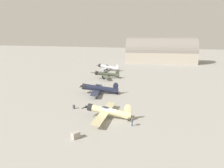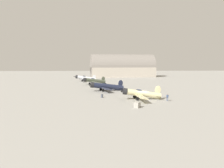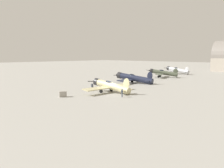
% 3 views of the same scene
% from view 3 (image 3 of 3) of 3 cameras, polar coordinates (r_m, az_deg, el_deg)
% --- Properties ---
extents(ground_plane, '(400.00, 400.00, 0.00)m').
position_cam_3_polar(ground_plane, '(55.81, -0.00, -1.84)').
color(ground_plane, gray).
extents(airplane_foreground, '(9.95, 13.37, 3.30)m').
position_cam_3_polar(airplane_foreground, '(55.95, -0.39, -0.39)').
color(airplane_foreground, beige).
rests_on(airplane_foreground, ground_plane).
extents(airplane_mid_apron, '(10.95, 12.85, 3.41)m').
position_cam_3_polar(airplane_mid_apron, '(73.78, 4.50, 1.23)').
color(airplane_mid_apron, '#1E2338').
rests_on(airplane_mid_apron, ground_plane).
extents(airplane_far_line, '(10.47, 11.26, 3.19)m').
position_cam_3_polar(airplane_far_line, '(93.08, 10.52, 2.33)').
color(airplane_far_line, '#4C5442').
rests_on(airplane_far_line, ground_plane).
extents(airplane_outer_stand, '(10.49, 13.48, 3.03)m').
position_cam_3_polar(airplane_outer_stand, '(109.74, 13.38, 2.86)').
color(airplane_outer_stand, '#B7BABF').
rests_on(airplane_outer_stand, ground_plane).
extents(ground_crew_mechanic, '(0.41, 0.56, 1.62)m').
position_cam_3_polar(ground_crew_mechanic, '(50.25, 2.11, -1.63)').
color(ground_crew_mechanic, '#384766').
rests_on(ground_crew_mechanic, ground_plane).
extents(equipment_crate, '(1.48, 1.62, 1.07)m').
position_cam_3_polar(equipment_crate, '(51.25, -10.21, -2.07)').
color(equipment_crate, '#9E998E').
rests_on(equipment_crate, ground_plane).
extents(fuel_drum, '(0.60, 0.60, 0.87)m').
position_cam_3_polar(fuel_drum, '(64.72, -4.16, -0.33)').
color(fuel_drum, '#474C56').
rests_on(fuel_drum, ground_plane).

